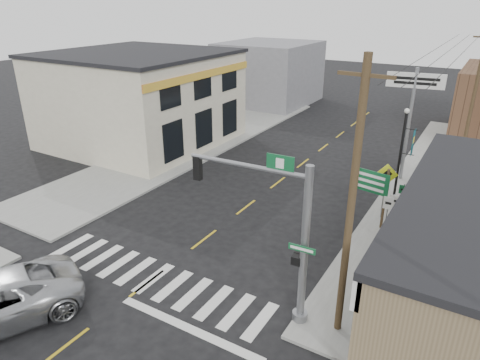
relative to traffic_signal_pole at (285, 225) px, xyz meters
The scene contains 18 objects.
ground 6.71m from the traffic_signal_pole, 168.75° to the right, with size 140.00×140.00×0.00m, color black.
sidewalk_right 12.94m from the traffic_signal_pole, 73.56° to the left, with size 6.00×38.00×0.13m, color gray.
sidewalk_left 19.10m from the traffic_signal_pole, 140.58° to the left, with size 6.00×38.00×0.13m, color gray.
center_line 9.57m from the traffic_signal_pole, 128.45° to the left, with size 0.12×56.00×0.01m, color gold.
crosswalk 6.66m from the traffic_signal_pole, behind, with size 11.00×2.20×0.01m, color silver.
left_building 22.55m from the traffic_signal_pole, 145.07° to the left, with size 12.00×12.00×6.80m, color beige.
bldg_distant_left 35.03m from the traffic_signal_pole, 118.07° to the left, with size 9.00×10.00×6.40m, color gray.
traffic_signal_pole is the anchor object (origin of this frame).
guide_sign 8.34m from the traffic_signal_pole, 84.29° to the left, with size 1.78×0.14×3.11m.
fire_hydrant 6.12m from the traffic_signal_pole, 61.37° to the left, with size 0.23×0.23×0.73m.
ped_crossing_sign 9.45m from the traffic_signal_pole, 82.22° to the left, with size 1.16×0.08×2.99m.
lamp_post 11.74m from the traffic_signal_pole, 82.95° to the left, with size 0.69×0.54×5.29m.
dance_center_sign 15.35m from the traffic_signal_pole, 86.19° to the left, with size 3.23×0.20×6.87m.
bare_tree 6.83m from the traffic_signal_pole, 44.16° to the left, with size 2.18×2.18×4.37m.
shrub_front 4.70m from the traffic_signal_pole, 34.84° to the left, with size 1.31×1.31×0.98m, color #1F3A16.
shrub_back 8.34m from the traffic_signal_pole, 49.16° to the left, with size 0.97×0.97×0.72m, color black.
utility_pole_near 2.33m from the traffic_signal_pole, ahead, with size 1.60×0.24×9.21m.
utility_pole_far 21.33m from the traffic_signal_pole, 79.35° to the left, with size 1.54×0.23×8.83m.
Camera 1 is at (10.55, -10.35, 10.61)m, focal length 32.00 mm.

